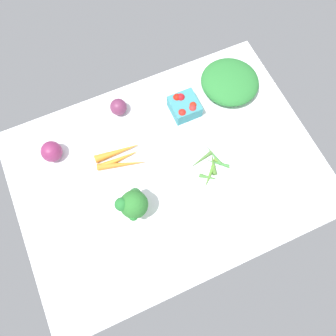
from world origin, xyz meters
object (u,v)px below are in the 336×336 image
broccoli_head (133,205)px  red_onion_near_basket (118,107)px  berry_basket (184,106)px  carrot_bunch (120,157)px  red_onion_center (52,152)px  leafy_greens_clump (230,82)px  okra_pile (211,166)px

broccoli_head → red_onion_near_basket: bearing=-103.1°
red_onion_near_basket → berry_basket: bearing=156.7°
berry_basket → carrot_bunch: bearing=16.6°
broccoli_head → red_onion_near_basket: 38.70cm
broccoli_head → red_onion_center: bearing=-58.3°
berry_basket → leafy_greens_clump: bearing=-173.0°
berry_basket → red_onion_center: red_onion_center is taller
carrot_bunch → leafy_greens_clump: leafy_greens_clump is taller
red_onion_center → carrot_bunch: bearing=153.1°
okra_pile → broccoli_head: bearing=7.6°
red_onion_near_basket → carrot_bunch: (6.43, 17.92, -1.76)cm
okra_pile → leafy_greens_clump: size_ratio=0.69×
red_onion_near_basket → leafy_greens_clump: bearing=170.4°
carrot_bunch → leafy_greens_clump: size_ratio=0.82×
red_onion_center → leafy_greens_clump: size_ratio=0.34×
berry_basket → carrot_bunch: berry_basket is taller
berry_basket → carrot_bunch: 29.68cm
okra_pile → leafy_greens_clump: (-20.46, -26.32, 2.74)cm
okra_pile → carrot_bunch: carrot_bunch is taller
broccoli_head → carrot_bunch: (-2.27, -19.42, -7.07)cm
red_onion_near_basket → okra_pile: size_ratio=0.41×
red_onion_near_basket → red_onion_center: bearing=15.2°
carrot_bunch → broccoli_head: bearing=83.3°
red_onion_near_basket → leafy_greens_clump: leafy_greens_clump is taller
red_onion_center → berry_basket: bearing=177.6°
red_onion_center → okra_pile: bearing=151.8°
leafy_greens_clump → okra_pile: bearing=52.1°
red_onion_near_basket → okra_pile: 39.61cm
broccoli_head → red_onion_center: broccoli_head is taller
red_onion_center → leafy_greens_clump: 68.93cm
leafy_greens_clump → broccoli_head: bearing=31.0°
okra_pile → leafy_greens_clump: bearing=-127.9°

